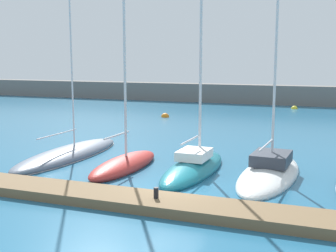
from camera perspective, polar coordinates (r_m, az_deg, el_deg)
ground_plane at (r=19.68m, az=0.77°, el=-8.73°), size 120.00×120.00×0.00m
dock_pier at (r=17.74m, az=-1.53°, el=-10.05°), size 20.65×2.04×0.41m
breakwater_seawall at (r=57.91m, az=14.00°, el=3.99°), size 108.00×2.19×2.47m
sailboat_slate_nearest at (r=27.22m, az=-12.85°, el=-3.51°), size 3.00×10.15×18.98m
sailboat_red_second at (r=23.83m, az=-5.74°, el=-4.91°), size 2.21×6.62×10.97m
sailboat_teal_third at (r=23.01m, az=3.37°, el=-5.38°), size 2.46×7.79×13.45m
sailboat_white_fourth at (r=22.76m, az=13.16°, el=-5.89°), size 3.23×8.56×16.49m
mooring_buoy_orange at (r=44.19m, az=-0.37°, el=1.18°), size 0.83×0.83×0.83m
mooring_buoy_yellow at (r=53.46m, az=16.22°, el=2.17°), size 0.74×0.74×0.74m
dock_bollard at (r=17.61m, az=-1.57°, el=-8.74°), size 0.20×0.20×0.44m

